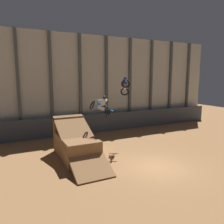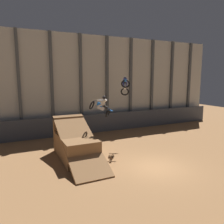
% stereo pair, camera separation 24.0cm
% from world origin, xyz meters
% --- Properties ---
extents(ground_plane, '(60.00, 60.00, 0.00)m').
position_xyz_m(ground_plane, '(0.00, 0.00, 0.00)').
color(ground_plane, '#996B42').
extents(arena_back_wall, '(32.00, 0.40, 10.39)m').
position_xyz_m(arena_back_wall, '(0.00, 11.49, 5.20)').
color(arena_back_wall, beige).
rests_on(arena_back_wall, ground_plane).
extents(lower_barrier, '(31.36, 0.20, 2.01)m').
position_xyz_m(lower_barrier, '(0.00, 10.48, 1.00)').
color(lower_barrier, '#474C56').
rests_on(lower_barrier, ground_plane).
extents(dirt_ramp, '(2.40, 6.46, 2.98)m').
position_xyz_m(dirt_ramp, '(-4.31, 4.17, 0.99)').
color(dirt_ramp, olive).
rests_on(dirt_ramp, ground_plane).
extents(rider_bike_left_air, '(1.74, 1.66, 1.67)m').
position_xyz_m(rider_bike_left_air, '(-2.27, 3.96, 3.75)').
color(rider_bike_left_air, black).
extents(rider_bike_right_air, '(1.40, 1.82, 1.68)m').
position_xyz_m(rider_bike_right_air, '(0.45, 5.19, 5.24)').
color(rider_bike_right_air, black).
extents(hay_bale_trackside, '(0.95, 0.69, 0.57)m').
position_xyz_m(hay_bale_trackside, '(-2.42, 5.30, 0.28)').
color(hay_bale_trackside, '#CCB751').
rests_on(hay_bale_trackside, ground_plane).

